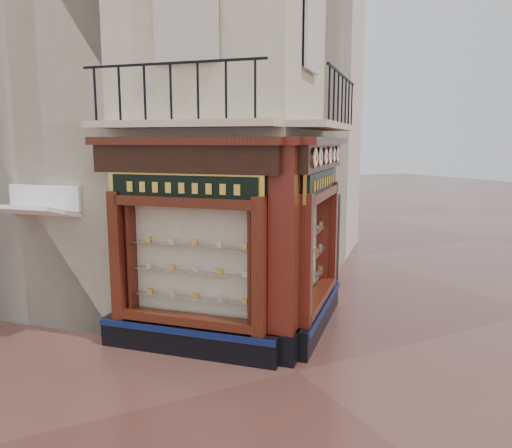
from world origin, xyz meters
TOP-DOWN VIEW (x-y plane):
  - ground at (0.00, 0.00)m, footprint 80.00×80.00m
  - main_building at (0.00, 6.16)m, footprint 11.31×11.31m
  - neighbour_left at (-2.47, 8.63)m, footprint 11.31×11.31m
  - neighbour_right at (2.47, 8.63)m, footprint 11.31×11.31m
  - shopfront_left at (-1.41, 1.57)m, footprint 2.86×2.86m
  - shopfront_right at (1.41, 1.57)m, footprint 2.86×2.86m
  - corner_pilaster at (0.00, 0.50)m, footprint 0.85×0.85m
  - balcony at (0.00, 1.49)m, footprint 5.94×2.97m
  - clock_a at (0.60, 0.49)m, footprint 0.29×0.29m
  - clock_b at (0.93, 0.83)m, footprint 0.28×0.28m
  - clock_c at (1.33, 1.22)m, footprint 0.26×0.26m
  - clock_d at (1.68, 1.57)m, footprint 0.29×0.29m
  - clock_e at (2.03, 1.93)m, footprint 0.25×0.25m
  - clock_f at (2.38, 2.27)m, footprint 0.29×0.29m
  - awning at (-3.86, 3.66)m, footprint 1.89×1.89m
  - signboard_left at (-1.46, 1.51)m, footprint 2.16×2.16m
  - signboard_right at (1.46, 1.51)m, footprint 2.18×2.18m

SIDE VIEW (x-z plane):
  - ground at x=0.00m, z-range 0.00..0.00m
  - awning at x=-3.86m, z-range -0.17..0.17m
  - corner_pilaster at x=0.00m, z-range -0.04..3.94m
  - shopfront_left at x=-1.41m, z-range -0.01..3.97m
  - shopfront_right at x=1.41m, z-range -0.01..3.97m
  - signboard_left at x=-1.46m, z-range 2.81..3.39m
  - signboard_right at x=1.46m, z-range 2.81..3.39m
  - clock_a at x=0.60m, z-range 3.44..3.80m
  - clock_e at x=2.03m, z-range 3.47..3.77m
  - clock_f at x=2.38m, z-range 3.44..3.80m
  - clock_b at x=0.93m, z-range 3.45..3.79m
  - clock_c at x=1.33m, z-range 3.46..3.78m
  - clock_d at x=1.68m, z-range 3.44..3.80m
  - balcony at x=0.00m, z-range 3.70..4.73m
  - neighbour_left at x=-2.47m, z-range 0.00..11.00m
  - neighbour_right at x=2.47m, z-range 0.00..11.00m
  - main_building at x=0.00m, z-range 0.00..12.00m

